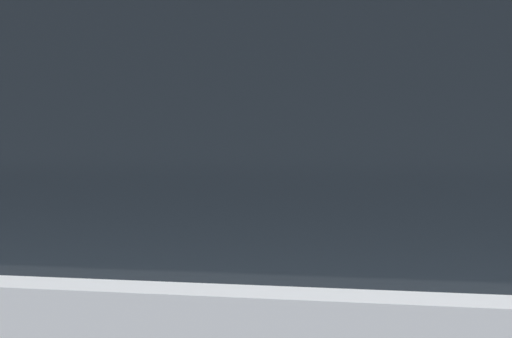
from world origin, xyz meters
name	(u,v)px	position (x,y,z in m)	size (l,w,h in m)	color
parking_meter	(334,172)	(0.00, 0.45, 1.19)	(0.19, 0.20, 1.43)	slate
pedestrian_at_meter	(159,202)	(-0.64, 0.48, 1.08)	(0.61, 0.60, 1.67)	slate
background_railing	(428,225)	(0.00, 2.11, 0.91)	(24.06, 0.06, 1.08)	#1E602D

